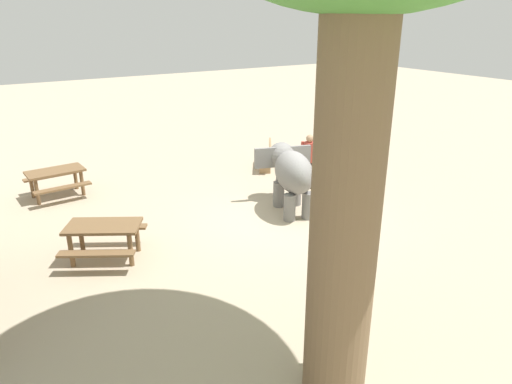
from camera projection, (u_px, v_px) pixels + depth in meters
ground_plane at (285, 215)px, 12.05m from camera, size 60.00×60.00×0.00m
elephant at (291, 172)px, 12.09m from camera, size 2.34×1.74×1.62m
person_handler at (309, 157)px, 13.59m from camera, size 0.41×0.36×1.62m
wooden_bench at (267, 155)px, 15.52m from camera, size 1.39×1.10×0.88m
picnic_table_near at (104, 233)px, 9.72m from camera, size 2.04×2.04×0.78m
picnic_table_far at (56, 177)px, 13.07m from camera, size 1.59×1.61×0.78m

